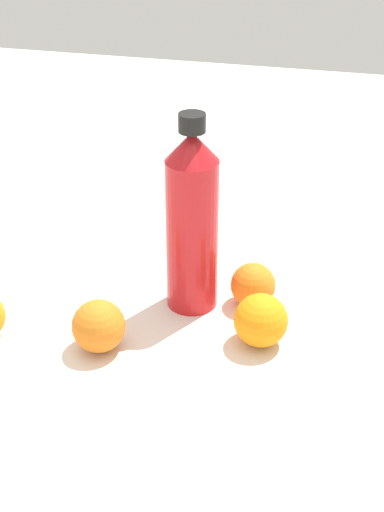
{
  "coord_description": "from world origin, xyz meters",
  "views": [
    {
      "loc": [
        -0.91,
        -0.26,
        0.61
      ],
      "look_at": [
        -0.04,
        -0.04,
        0.08
      ],
      "focal_mm": 51.12,
      "sensor_mm": 36.0,
      "label": 1
    }
  ],
  "objects_px": {
    "orange_0": "(99,326)",
    "orange_1": "(253,285)",
    "water_bottle": "(192,221)",
    "orange_2": "(261,320)"
  },
  "relations": [
    {
      "from": "orange_1",
      "to": "orange_0",
      "type": "bearing_deg",
      "value": 130.33
    },
    {
      "from": "water_bottle",
      "to": "orange_1",
      "type": "xyz_separation_m",
      "value": [
        0.02,
        -0.09,
        -0.1
      ]
    },
    {
      "from": "orange_1",
      "to": "water_bottle",
      "type": "bearing_deg",
      "value": 101.47
    },
    {
      "from": "orange_0",
      "to": "orange_1",
      "type": "bearing_deg",
      "value": -49.67
    },
    {
      "from": "orange_1",
      "to": "orange_2",
      "type": "relative_size",
      "value": 0.89
    },
    {
      "from": "orange_0",
      "to": "orange_1",
      "type": "height_order",
      "value": "orange_0"
    },
    {
      "from": "water_bottle",
      "to": "orange_0",
      "type": "height_order",
      "value": "water_bottle"
    },
    {
      "from": "water_bottle",
      "to": "orange_2",
      "type": "distance_m",
      "value": 0.17
    },
    {
      "from": "water_bottle",
      "to": "orange_0",
      "type": "relative_size",
      "value": 4.05
    },
    {
      "from": "water_bottle",
      "to": "orange_0",
      "type": "bearing_deg",
      "value": -43.54
    }
  ]
}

